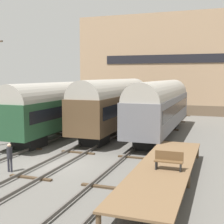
{
  "coord_description": "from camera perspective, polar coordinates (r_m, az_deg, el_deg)",
  "views": [
    {
      "loc": [
        9.72,
        -17.14,
        5.62
      ],
      "look_at": [
        0.0,
        10.45,
        2.2
      ],
      "focal_mm": 50.0,
      "sensor_mm": 36.0,
      "label": 1
    }
  ],
  "objects": [
    {
      "name": "ground_plane",
      "position": [
        20.49,
        -9.89,
        -9.35
      ],
      "size": [
        200.0,
        200.0,
        0.0
      ],
      "primitive_type": "plane",
      "color": "#56544F"
    },
    {
      "name": "track_left",
      "position": [
        22.86,
        -19.63,
        -7.59
      ],
      "size": [
        2.6,
        60.0,
        0.26
      ],
      "color": "#4C4742",
      "rests_on": "ground"
    },
    {
      "name": "track_middle",
      "position": [
        20.45,
        -9.9,
        -8.97
      ],
      "size": [
        2.6,
        60.0,
        0.26
      ],
      "color": "#4C4742",
      "rests_on": "ground"
    },
    {
      "name": "track_right",
      "position": [
        18.76,
        2.08,
        -10.31
      ],
      "size": [
        2.6,
        60.0,
        0.26
      ],
      "color": "#4C4742",
      "rests_on": "ground"
    },
    {
      "name": "train_car_green",
      "position": [
        29.46,
        -9.31,
        1.17
      ],
      "size": [
        3.03,
        15.87,
        5.02
      ],
      "color": "black",
      "rests_on": "ground"
    },
    {
      "name": "train_car_grey",
      "position": [
        29.46,
        8.91,
        1.32
      ],
      "size": [
        3.09,
        16.52,
        5.16
      ],
      "color": "black",
      "rests_on": "ground"
    },
    {
      "name": "train_car_brown",
      "position": [
        29.93,
        0.38,
        1.63
      ],
      "size": [
        3.07,
        15.14,
        5.29
      ],
      "color": "black",
      "rests_on": "ground"
    },
    {
      "name": "station_platform",
      "position": [
        16.48,
        9.54,
        -10.0
      ],
      "size": [
        2.75,
        12.36,
        1.0
      ],
      "color": "brown",
      "rests_on": "ground"
    },
    {
      "name": "bench",
      "position": [
        15.78,
        10.34,
        -8.63
      ],
      "size": [
        1.4,
        0.4,
        0.91
      ],
      "color": "brown",
      "rests_on": "station_platform"
    },
    {
      "name": "person_worker",
      "position": [
        19.29,
        -18.23,
        -7.46
      ],
      "size": [
        0.32,
        0.32,
        1.7
      ],
      "color": "#282833",
      "rests_on": "ground"
    },
    {
      "name": "warehouse_building",
      "position": [
        51.66,
        12.82,
        8.32
      ],
      "size": [
        30.2,
        12.83,
        14.51
      ],
      "color": "brown",
      "rests_on": "ground"
    }
  ]
}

